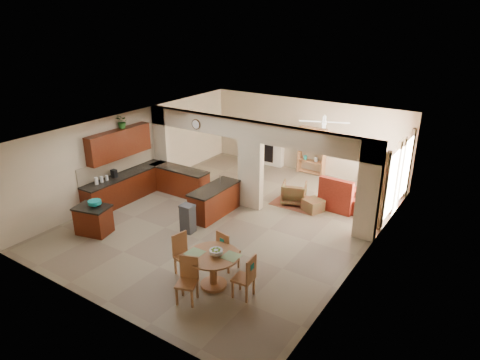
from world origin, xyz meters
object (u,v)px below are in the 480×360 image
Objects in this scene: kitchen_island at (94,220)px; sofa at (375,195)px; armchair at (294,193)px; dining_table at (213,266)px.

sofa is (6.03, 6.20, -0.06)m from kitchen_island.
kitchen_island is 6.20m from armchair.
kitchen_island is 0.89× the size of dining_table.
dining_table is at bearing -16.13° from kitchen_island.
armchair is (3.77, 4.92, -0.06)m from kitchen_island.
armchair is (-0.53, 5.08, -0.18)m from dining_table.
sofa is (1.73, 6.35, -0.19)m from dining_table.
dining_table reaches higher than armchair.
kitchen_island is at bearing 144.17° from sofa.
dining_table is 6.59m from sofa.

